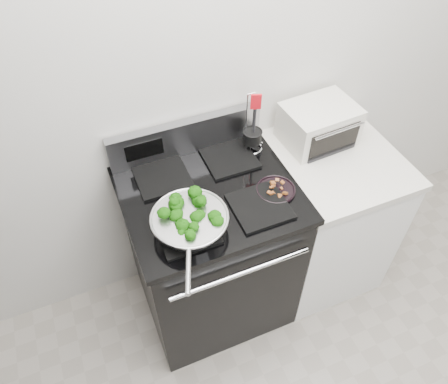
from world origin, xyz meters
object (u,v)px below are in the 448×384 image
skillet (190,222)px  utensil_holder (252,139)px  bacon_plate (276,188)px  toaster_oven (319,124)px  gas_range (211,251)px

skillet → utensil_holder: bearing=59.3°
bacon_plate → toaster_oven: bearing=35.4°
toaster_oven → skillet: bearing=-161.6°
gas_range → utensil_holder: 0.63m
gas_range → utensil_holder: bearing=32.4°
utensil_holder → toaster_oven: utensil_holder is taller
skillet → utensil_holder: (0.45, 0.36, 0.01)m
gas_range → bacon_plate: (0.28, -0.11, 0.48)m
gas_range → skillet: (-0.15, -0.17, 0.51)m
skillet → toaster_oven: (0.81, 0.33, 0.02)m
gas_range → bacon_plate: gas_range is taller
bacon_plate → utensil_holder: utensil_holder is taller
bacon_plate → utensil_holder: bearing=85.6°
toaster_oven → bacon_plate: bearing=-148.3°
gas_range → toaster_oven: gas_range is taller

